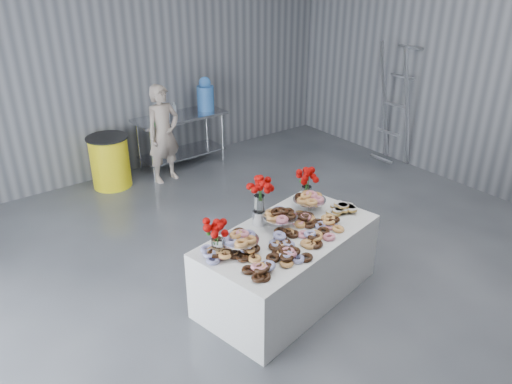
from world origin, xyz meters
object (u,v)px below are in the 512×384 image
at_px(person, 163,134).
at_px(trash_barrel, 110,162).
at_px(stepladder, 395,105).
at_px(prep_table, 181,132).
at_px(display_table, 288,265).
at_px(water_jug, 205,95).

relative_size(person, trash_barrel, 1.91).
distance_m(person, stepladder, 3.77).
xyz_separation_m(prep_table, person, (-0.46, -0.30, 0.14)).
xyz_separation_m(person, stepladder, (3.37, -1.69, 0.26)).
bearing_deg(display_table, stepladder, 24.67).
bearing_deg(prep_table, person, -146.96).
relative_size(display_table, prep_table, 1.27).
bearing_deg(person, prep_table, 26.49).
distance_m(prep_table, person, 0.57).
bearing_deg(trash_barrel, display_table, -83.77).
relative_size(prep_table, water_jug, 2.71).
height_order(display_table, trash_barrel, trash_barrel).
relative_size(water_jug, stepladder, 0.27).
relative_size(display_table, trash_barrel, 2.37).
distance_m(water_jug, trash_barrel, 1.90).
xyz_separation_m(display_table, stepladder, (3.75, 1.72, 0.65)).
height_order(water_jug, person, person).
relative_size(trash_barrel, stepladder, 0.39).
bearing_deg(person, stepladder, -33.16).
bearing_deg(person, display_table, -102.91).
xyz_separation_m(person, trash_barrel, (-0.78, 0.30, -0.36)).
height_order(prep_table, water_jug, water_jug).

